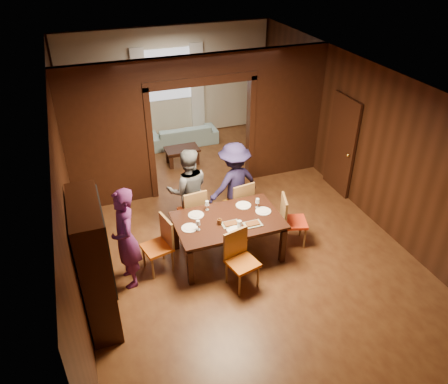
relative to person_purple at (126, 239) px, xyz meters
name	(u,v)px	position (x,y,z in m)	size (l,w,h in m)	color
floor	(228,225)	(2.02, 0.89, -0.86)	(9.00, 9.00, 0.00)	#4B2515
ceiling	(229,78)	(2.02, 0.89, 2.04)	(5.50, 9.00, 0.02)	silver
room_walls	(198,118)	(2.02, 2.77, 0.64)	(5.52, 9.01, 2.90)	black
person_purple	(126,239)	(0.00, 0.00, 0.00)	(0.63, 0.41, 1.73)	#591F5B
person_grey	(188,190)	(1.31, 1.10, -0.04)	(0.80, 0.63, 1.65)	#57595F
person_navy	(234,183)	(2.20, 1.06, -0.04)	(1.06, 0.61, 1.64)	#1E183D
sofa	(183,135)	(2.19, 4.74, -0.61)	(1.76, 0.69, 0.52)	#91B8BF
serving_bowl	(233,212)	(1.85, 0.19, -0.06)	(0.33, 0.33, 0.08)	black
dining_table	(228,237)	(1.72, 0.08, -0.48)	(1.79, 1.12, 0.76)	black
coffee_table	(182,156)	(1.87, 3.68, -0.66)	(0.80, 0.50, 0.40)	black
chair_left	(157,246)	(0.49, 0.13, -0.38)	(0.44, 0.44, 0.97)	#CC5913
chair_right	(294,221)	(2.95, 0.01, -0.38)	(0.44, 0.44, 0.97)	red
chair_far_l	(192,210)	(1.33, 0.95, -0.38)	(0.44, 0.44, 0.97)	#EB4E16
chair_far_r	(238,202)	(2.23, 0.90, -0.38)	(0.44, 0.44, 0.97)	orange
chair_near	(243,261)	(1.67, -0.70, -0.38)	(0.44, 0.44, 0.97)	#CD6113
hutch	(95,264)	(-0.51, -0.61, 0.14)	(0.40, 1.20, 2.00)	black
door_right	(341,145)	(4.72, 1.39, 0.19)	(0.06, 0.90, 2.10)	black
window_far	(168,75)	(2.02, 5.33, 0.84)	(1.20, 0.03, 1.30)	silver
curtain_left	(141,96)	(1.27, 5.29, 0.39)	(0.35, 0.06, 2.40)	white
curtain_right	(197,89)	(2.77, 5.29, 0.39)	(0.35, 0.06, 2.40)	white
plate_left	(190,228)	(1.04, 0.06, -0.10)	(0.27, 0.27, 0.01)	white
plate_far_l	(196,215)	(1.25, 0.38, -0.10)	(0.27, 0.27, 0.01)	silver
plate_far_r	(243,205)	(2.12, 0.38, -0.10)	(0.27, 0.27, 0.01)	white
plate_right	(263,211)	(2.37, 0.10, -0.10)	(0.27, 0.27, 0.01)	white
plate_near	(235,229)	(1.72, -0.23, -0.10)	(0.27, 0.27, 0.01)	silver
platter_a	(231,224)	(1.71, -0.07, -0.09)	(0.30, 0.20, 0.04)	gray
platter_b	(253,224)	(2.05, -0.20, -0.09)	(0.30, 0.20, 0.04)	gray
wineglass_left	(198,225)	(1.16, -0.03, -0.01)	(0.08, 0.08, 0.18)	silver
wineglass_far	(207,205)	(1.48, 0.47, -0.01)	(0.08, 0.08, 0.18)	silver
wineglass_right	(257,203)	(2.32, 0.24, -0.01)	(0.08, 0.08, 0.18)	silver
tumbler	(239,224)	(1.81, -0.21, -0.03)	(0.07, 0.07, 0.14)	silver
condiment_jar	(220,221)	(1.54, 0.01, -0.05)	(0.08, 0.08, 0.11)	#522B13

